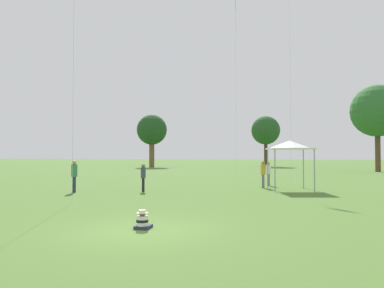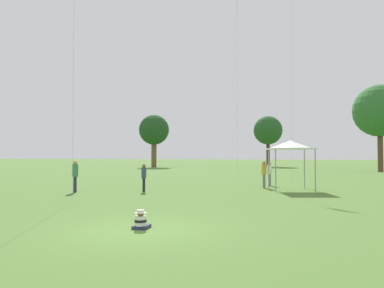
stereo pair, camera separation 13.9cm
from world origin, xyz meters
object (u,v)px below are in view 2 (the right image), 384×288
at_px(canopy_tent, 291,145).
at_px(distant_tree_0, 380,111).
at_px(person_standing_1, 264,172).
at_px(seated_toddler, 141,221).
at_px(distant_tree_2, 268,131).
at_px(distant_tree_1, 154,130).
at_px(person_standing_3, 75,173).
at_px(person_standing_0, 144,175).
at_px(person_standing_2, 270,172).

relative_size(canopy_tent, distant_tree_0, 0.28).
relative_size(person_standing_1, distant_tree_0, 0.16).
bearing_deg(person_standing_1, seated_toddler, 104.34).
bearing_deg(distant_tree_2, distant_tree_1, -158.16).
distance_m(seated_toddler, person_standing_3, 11.78).
bearing_deg(distant_tree_1, person_standing_0, -72.37).
bearing_deg(person_standing_0, canopy_tent, 143.42).
relative_size(person_standing_0, distant_tree_1, 0.18).
distance_m(seated_toddler, person_standing_0, 11.05).
bearing_deg(seated_toddler, person_standing_2, 77.89).
bearing_deg(person_standing_1, person_standing_0, 56.68).
distance_m(person_standing_3, distant_tree_2, 50.97).
xyz_separation_m(person_standing_0, distant_tree_0, (20.35, 29.72, 6.62)).
height_order(person_standing_3, distant_tree_1, distant_tree_1).
bearing_deg(person_standing_3, distant_tree_1, 53.25).
bearing_deg(person_standing_0, person_standing_1, 154.80).
bearing_deg(person_standing_1, distant_tree_0, -90.88).
relative_size(seated_toddler, person_standing_0, 0.35).
bearing_deg(distant_tree_0, person_standing_0, -124.41).
height_order(seated_toddler, person_standing_3, person_standing_3).
bearing_deg(canopy_tent, person_standing_3, -161.35).
relative_size(person_standing_0, distant_tree_2, 0.18).
height_order(person_standing_0, person_standing_2, person_standing_2).
bearing_deg(seated_toddler, distant_tree_0, 67.37).
bearing_deg(seated_toddler, person_standing_0, 109.44).
xyz_separation_m(person_standing_0, person_standing_3, (-3.73, -1.28, 0.13)).
distance_m(person_standing_0, distant_tree_1, 43.06).
xyz_separation_m(person_standing_2, distant_tree_0, (13.19, 23.81, 6.63)).
bearing_deg(seated_toddler, canopy_tent, 69.99).
xyz_separation_m(person_standing_1, distant_tree_0, (13.51, 25.78, 6.55)).
bearing_deg(distant_tree_1, seated_toddler, -71.99).
bearing_deg(distant_tree_0, canopy_tent, -113.83).
bearing_deg(distant_tree_2, canopy_tent, -87.21).
height_order(person_standing_2, distant_tree_2, distant_tree_2).
relative_size(seated_toddler, distant_tree_0, 0.05).
relative_size(person_standing_1, person_standing_3, 0.95).
distance_m(person_standing_2, distant_tree_0, 28.02).
height_order(seated_toddler, distant_tree_1, distant_tree_1).
relative_size(seated_toddler, canopy_tent, 0.19).
distance_m(seated_toddler, canopy_tent, 14.30).
relative_size(person_standing_3, canopy_tent, 0.61).
xyz_separation_m(person_standing_3, distant_tree_2, (9.99, 49.69, 5.40)).
relative_size(person_standing_0, canopy_tent, 0.54).
distance_m(person_standing_0, person_standing_2, 9.28).
relative_size(person_standing_0, person_standing_2, 0.98).
height_order(canopy_tent, distant_tree_2, distant_tree_2).
xyz_separation_m(person_standing_0, canopy_tent, (8.48, 2.84, 1.75)).
relative_size(canopy_tent, distant_tree_2, 0.33).
bearing_deg(distant_tree_2, person_standing_3, -101.36).
bearing_deg(distant_tree_1, person_standing_2, -60.00).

